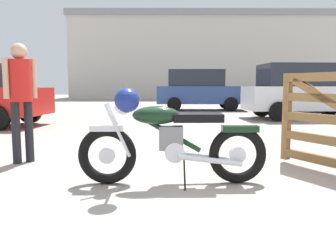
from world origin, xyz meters
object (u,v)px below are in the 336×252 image
(silver_sedan_mid, at_px, (315,89))
(dark_sedan_left, at_px, (304,91))
(bystander, at_px, (21,90))
(red_hatchback_near, at_px, (199,89))
(vintage_motorcycle, at_px, (168,140))

(silver_sedan_mid, xyz_separation_m, dark_sedan_left, (-1.89, -2.98, -0.02))
(bystander, distance_m, red_hatchback_near, 11.29)
(silver_sedan_mid, bearing_deg, bystander, -131.29)
(bystander, bearing_deg, dark_sedan_left, 92.28)
(bystander, height_order, red_hatchback_near, red_hatchback_near)
(vintage_motorcycle, distance_m, bystander, 2.38)
(vintage_motorcycle, bearing_deg, bystander, -29.51)
(bystander, xyz_separation_m, red_hatchback_near, (4.23, 10.47, -0.10))
(red_hatchback_near, bearing_deg, vintage_motorcycle, -95.30)
(vintage_motorcycle, height_order, dark_sedan_left, dark_sedan_left)
(bystander, relative_size, silver_sedan_mid, 0.35)
(red_hatchback_near, bearing_deg, dark_sedan_left, -52.37)
(silver_sedan_mid, distance_m, dark_sedan_left, 3.53)
(red_hatchback_near, bearing_deg, silver_sedan_mid, -10.98)
(red_hatchback_near, height_order, dark_sedan_left, same)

